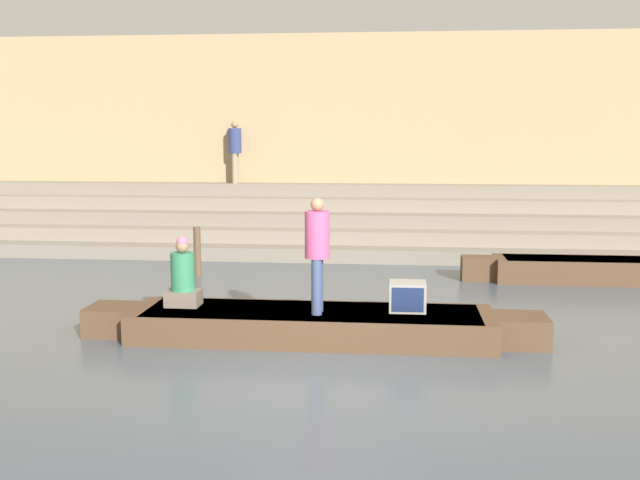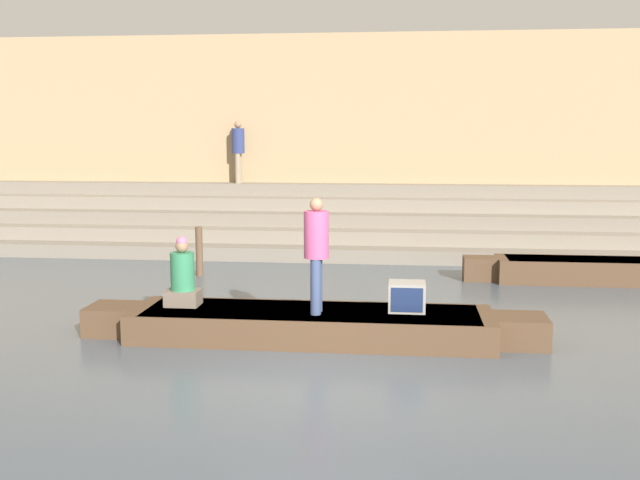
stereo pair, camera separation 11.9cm
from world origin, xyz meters
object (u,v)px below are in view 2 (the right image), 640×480
Objects in this scene: moored_boat_shore at (619,271)px; mooring_post at (199,251)px; person_standing at (316,247)px; person_rowing at (183,278)px; rowboat_main at (311,324)px; tv_set at (407,297)px; person_on_steps at (238,148)px.

mooring_post reaches higher than moored_boat_shore.
moored_boat_shore is 8.84m from mooring_post.
person_standing reaches higher than person_rowing.
rowboat_main is 1.20m from person_standing.
tv_set is at bearing 8.26° from rowboat_main.
rowboat_main is 1.50m from tv_set.
mooring_post is at bearing 106.23° from person_rowing.
moored_boat_shore is (4.38, 4.74, -0.40)m from tv_set.
mooring_post is (-3.02, 4.69, 0.30)m from rowboat_main.
person_standing is 3.14× the size of tv_set.
rowboat_main is at bearing 133.30° from person_standing.
person_rowing is (-2.01, 0.12, 0.63)m from rowboat_main.
person_rowing is (-2.11, 0.25, -0.56)m from person_standing.
mooring_post is at bearing 175.78° from moored_boat_shore.
moored_boat_shore is 10.45m from person_on_steps.
rowboat_main is at bearing 0.35° from person_rowing.
person_rowing reaches higher than tv_set.
person_standing is at bearing -31.62° from person_on_steps.
rowboat_main is 12.72× the size of tv_set.
rowboat_main is 4.05× the size of person_standing.
tv_set is (3.44, 0.02, -0.20)m from person_rowing.
mooring_post is (-3.12, 4.82, -0.89)m from person_standing.
moored_boat_shore is (5.81, 4.88, 0.03)m from rowboat_main.
person_on_steps reaches higher than person_rowing.
tv_set is 6.47m from moored_boat_shore.
person_standing is 2.20m from person_rowing.
person_rowing is 1.01× the size of mooring_post.
moored_boat_shore is at bearing 12.08° from person_on_steps.
tv_set is (1.43, 0.14, 0.43)m from rowboat_main.
rowboat_main is at bearing -57.17° from mooring_post.
person_on_steps is (-0.19, 4.88, 2.12)m from mooring_post.
person_rowing reaches higher than mooring_post.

